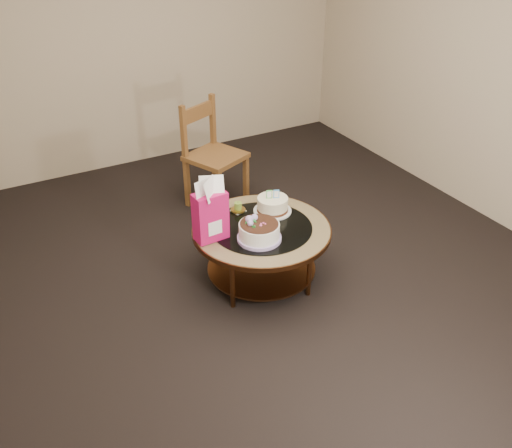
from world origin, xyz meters
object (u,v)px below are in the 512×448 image
coffee_table (262,236)px  decorated_cake (259,232)px  gift_bag (210,210)px  dining_chair (212,154)px  cream_cake (273,205)px

coffee_table → decorated_cake: bearing=-125.9°
gift_bag → dining_chair: (0.58, 1.21, -0.19)m
decorated_cake → dining_chair: (0.29, 1.39, -0.02)m
coffee_table → gift_bag: (-0.38, 0.04, 0.31)m
coffee_table → dining_chair: dining_chair is taller
decorated_cake → gift_bag: (-0.28, 0.18, 0.17)m
coffee_table → dining_chair: (0.19, 1.25, 0.12)m
coffee_table → decorated_cake: 0.22m
dining_chair → decorated_cake: bearing=-125.6°
cream_cake → dining_chair: bearing=112.3°
cream_cake → gift_bag: size_ratio=0.63×
decorated_cake → cream_cake: (0.28, 0.29, -0.00)m
cream_cake → dining_chair: size_ratio=0.30×
decorated_cake → dining_chair: dining_chair is taller
cream_cake → gift_bag: (-0.57, -0.11, 0.17)m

